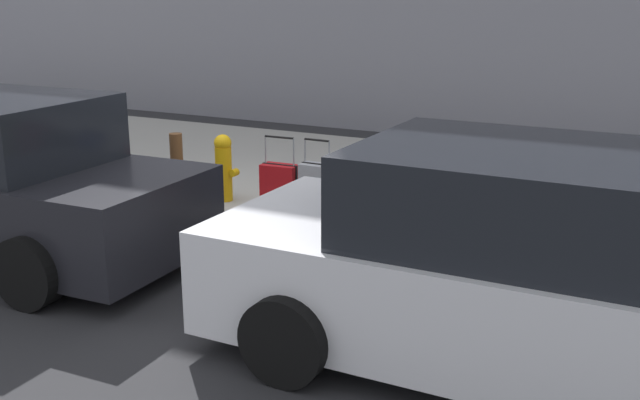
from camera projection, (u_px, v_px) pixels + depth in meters
name	position (u px, v px, depth m)	size (l,w,h in m)	color
ground_plane	(200.00, 226.00, 8.67)	(40.00, 40.00, 0.00)	#28282B
sidewalk_curb	(304.00, 174.00, 10.79)	(18.00, 5.00, 0.14)	#9E9B93
suitcase_red_0	(580.00, 214.00, 7.33)	(0.38, 0.24, 0.82)	red
suitcase_teal_1	(527.00, 216.00, 7.57)	(0.51, 0.23, 0.83)	#0F606B
suitcase_olive_2	(477.00, 200.00, 7.76)	(0.43, 0.26, 1.10)	#59601E
suitcase_maroon_3	(430.00, 197.00, 7.95)	(0.43, 0.23, 0.80)	maroon
suitcase_black_4	(387.00, 197.00, 8.10)	(0.38, 0.20, 0.72)	black
suitcase_navy_5	(355.00, 189.00, 8.42)	(0.41, 0.22, 0.72)	navy
suitcase_silver_6	(317.00, 189.00, 8.58)	(0.38, 0.23, 0.87)	#9EA0A8
suitcase_red_7	(280.00, 187.00, 8.74)	(0.43, 0.24, 0.87)	red
fire_hydrant	(224.00, 166.00, 9.09)	(0.39, 0.21, 0.81)	#D89E0C
bollard_post	(177.00, 166.00, 9.23)	(0.16, 0.16, 0.80)	brown
parked_car_white_0	(531.00, 270.00, 5.22)	(4.55, 2.11, 1.60)	silver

